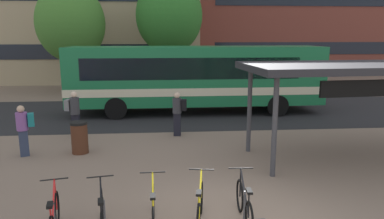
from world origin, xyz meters
The scene contains 14 objects.
bus_lane_asphalt centered at (0.00, 10.55, 0.00)m, with size 80.00×7.20×0.01m, color #232326.
city_bus centered at (0.28, 10.55, 1.78)m, with size 12.04×2.66×3.20m.
parked_bicycle_black_1 centered at (-2.54, -0.22, 0.38)m, with size 0.52×1.71×0.99m.
parked_bicycle_yellow_2 centered at (-1.58, -0.09, 0.38)m, with size 0.52×1.72×0.99m.
parked_bicycle_yellow_3 centered at (-0.67, -0.01, 0.38)m, with size 0.52×1.71×0.99m.
parked_bicycle_black_4 centered at (0.23, -0.01, 0.38)m, with size 0.52×1.72×0.99m.
transit_shelter centered at (4.56, 3.59, 2.72)m, with size 7.22×3.44×2.90m.
commuter_teal_pack_0 centered at (-5.69, 4.57, 0.93)m, with size 0.59×0.46×1.62m.
commuter_grey_pack_1 centered at (-4.66, 6.66, 0.98)m, with size 0.56×0.39×1.70m.
commuter_black_pack_2 centered at (-0.82, 6.47, 0.96)m, with size 0.56×0.38×1.66m.
trash_bin centered at (-4.06, 4.72, 0.52)m, with size 0.55×0.55×1.03m.
street_tree_0 centered at (-0.89, 18.00, 4.99)m, with size 4.43×4.43×7.51m.
street_tree_1 centered at (-7.17, 17.26, 4.47)m, with size 4.31×4.31×6.94m.
building_centre_block centered at (0.67, 42.47, 6.94)m, with size 17.95×10.72×13.88m.
Camera 1 is at (-1.35, -6.44, 3.72)m, focal length 33.16 mm.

